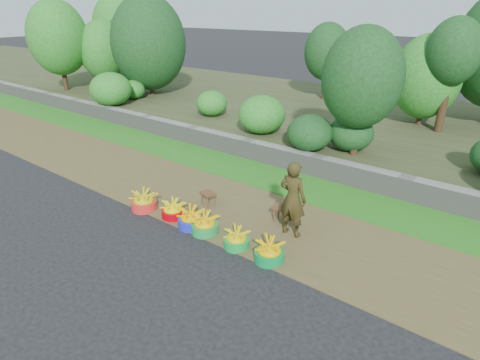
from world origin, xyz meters
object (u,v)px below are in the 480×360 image
Objects in this scene: basin_b at (173,210)px; basin_c at (191,219)px; basin_a at (144,202)px; stool_right at (283,210)px; basin_f at (269,252)px; vendor_woman at (293,199)px; stool_left at (208,195)px; basin_d at (205,225)px; basin_e at (237,239)px.

basin_c is at bearing -4.83° from basin_b.
stool_right is (2.67, 1.37, 0.09)m from basin_a.
vendor_woman reaches higher than basin_f.
stool_left is 2.16m from vendor_woman.
basin_d is at bearing -2.89° from basin_b.
stool_right is at bearing 27.15° from basin_a.
basin_a reaches higher than basin_e.
basin_d is 1.38× the size of stool_left.
basin_d is (1.71, 0.08, -0.01)m from basin_a.
basin_a reaches higher than basin_d.
stool_left is (-2.25, 0.92, 0.08)m from basin_f.
basin_c reaches higher than basin_f.
basin_b is 0.94m from basin_d.
stool_left is at bearing 111.76° from basin_c.
basin_d is at bearing 34.20° from vendor_woman.
basin_f reaches higher than stool_left.
basin_a is at bearing -170.65° from basin_b.
basin_e is at bearing 1.35° from basin_a.
basin_b is at bearing 177.11° from basin_d.
basin_c is 1.33× the size of stool_right.
stool_left is at bearing 148.76° from basin_e.
basin_a is 3.30m from vendor_woman.
vendor_woman reaches higher than basin_e.
vendor_woman is (-0.15, 0.98, 0.59)m from basin_f.
basin_a is 1.34m from basin_c.
basin_b is at bearing 177.73° from basin_e.
vendor_woman reaches higher than basin_c.
basin_f is at bearing -0.56° from basin_d.
basin_b is at bearing 178.55° from basin_f.
basin_c reaches higher than stool_right.
basin_c is 0.35× the size of vendor_woman.
basin_d is 1.77m from vendor_woman.
basin_c is 1.11× the size of basin_e.
basin_f is at bearing -67.06° from stool_right.
basin_b reaches higher than stool_left.
basin_b is at bearing -146.76° from stool_right.
basin_a is at bearing -176.56° from basin_c.
stool_left is (-1.54, 0.93, 0.09)m from basin_e.
basin_c is 2.07m from vendor_woman.
basin_a is 1.39m from stool_left.
stool_right is at bearing 83.04° from basin_e.
basin_c is (0.56, -0.05, 0.01)m from basin_b.
basin_a is 1.16× the size of basin_e.
vendor_woman reaches higher than basin_a.
basin_c is 1.86m from stool_right.
basin_a is at bearing -178.83° from basin_f.
basin_d is at bearing 0.05° from basin_c.
basin_c reaches higher than basin_b.
stool_right is at bearing -40.43° from vendor_woman.
basin_b reaches higher than basin_e.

